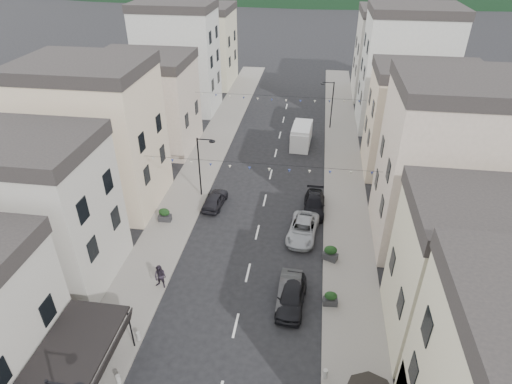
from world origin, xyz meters
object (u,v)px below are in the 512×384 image
at_px(parked_car_d, 314,204).
at_px(pedestrian_b, 160,277).
at_px(parked_car_c, 303,229).
at_px(pedestrian_a, 88,333).
at_px(delivery_van, 301,135).
at_px(parked_car_e, 215,200).
at_px(parked_car_a, 292,297).
at_px(parked_car_b, 289,292).

bearing_deg(parked_car_d, pedestrian_b, -132.06).
height_order(parked_car_c, pedestrian_a, pedestrian_a).
distance_m(delivery_van, pedestrian_a, 32.38).
height_order(delivery_van, pedestrian_b, delivery_van).
xyz_separation_m(parked_car_d, pedestrian_b, (-10.40, -11.40, 0.40)).
bearing_deg(parked_car_e, pedestrian_b, 88.27).
bearing_deg(parked_car_e, parked_car_c, 162.88).
distance_m(parked_car_a, delivery_van, 25.33).
relative_size(parked_car_a, parked_car_b, 1.07).
distance_m(parked_car_d, pedestrian_a, 21.25).
bearing_deg(parked_car_e, delivery_van, -111.11).
distance_m(parked_car_c, parked_car_d, 4.03).
bearing_deg(parked_car_a, parked_car_e, 128.78).
xyz_separation_m(parked_car_c, pedestrian_a, (-12.23, -12.82, 0.41)).
distance_m(parked_car_a, pedestrian_b, 9.21).
bearing_deg(pedestrian_b, parked_car_b, 12.45).
bearing_deg(delivery_van, parked_car_c, -83.28).
height_order(parked_car_d, parked_car_e, parked_car_e).
relative_size(parked_car_a, parked_car_c, 0.90).
relative_size(parked_car_c, parked_car_d, 1.07).
bearing_deg(delivery_van, pedestrian_a, -106.91).
xyz_separation_m(parked_car_e, pedestrian_a, (-4.06, -16.23, 0.43)).
relative_size(parked_car_b, parked_car_c, 0.85).
xyz_separation_m(parked_car_d, pedestrian_a, (-13.07, -16.75, 0.43)).
height_order(parked_car_e, delivery_van, delivery_van).
height_order(parked_car_b, parked_car_c, parked_car_b).
distance_m(parked_car_b, pedestrian_a, 12.95).
height_order(pedestrian_a, pedestrian_b, pedestrian_a).
height_order(parked_car_b, parked_car_d, parked_car_b).
bearing_deg(parked_car_b, parked_car_d, 84.47).
bearing_deg(parked_car_a, parked_car_d, 87.92).
bearing_deg(parked_car_a, delivery_van, 95.36).
relative_size(parked_car_d, delivery_van, 0.84).
bearing_deg(parked_car_e, pedestrian_a, 81.52).
xyz_separation_m(parked_car_e, pedestrian_b, (-1.39, -10.88, 0.40)).
xyz_separation_m(parked_car_c, delivery_van, (-1.06, 17.57, 0.56)).
relative_size(parked_car_a, pedestrian_a, 2.28).
bearing_deg(parked_car_a, parked_car_c, 91.09).
height_order(delivery_van, pedestrian_a, delivery_van).
xyz_separation_m(parked_car_a, parked_car_e, (-7.81, 11.15, -0.09)).
distance_m(parked_car_c, parked_car_e, 8.86).
height_order(parked_car_d, pedestrian_a, pedestrian_a).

